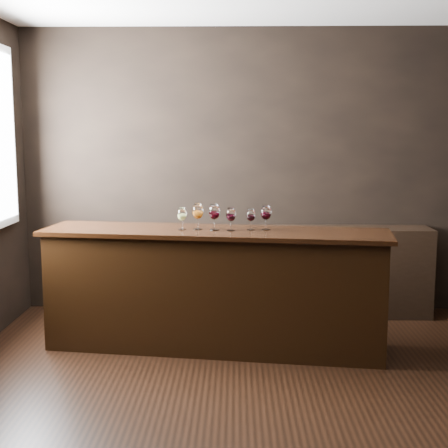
{
  "coord_description": "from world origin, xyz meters",
  "views": [
    {
      "loc": [
        -0.38,
        -3.97,
        1.79
      ],
      "look_at": [
        -0.48,
        1.05,
        1.05
      ],
      "focal_mm": 50.0,
      "sensor_mm": 36.0,
      "label": 1
    }
  ],
  "objects_px": {
    "glass_red_a": "(214,212)",
    "glass_red_b": "(231,215)",
    "glass_red_c": "(251,216)",
    "back_bar_shelf": "(306,271)",
    "glass_amber": "(198,212)",
    "bar_counter": "(215,292)",
    "glass_red_d": "(266,213)",
    "glass_white": "(182,215)"
  },
  "relations": [
    {
      "from": "glass_red_a",
      "to": "glass_red_b",
      "type": "relative_size",
      "value": 1.14
    },
    {
      "from": "bar_counter",
      "to": "glass_red_a",
      "type": "distance_m",
      "value": 0.66
    },
    {
      "from": "bar_counter",
      "to": "back_bar_shelf",
      "type": "bearing_deg",
      "value": 56.5
    },
    {
      "from": "glass_white",
      "to": "glass_amber",
      "type": "distance_m",
      "value": 0.13
    },
    {
      "from": "bar_counter",
      "to": "back_bar_shelf",
      "type": "relative_size",
      "value": 1.14
    },
    {
      "from": "bar_counter",
      "to": "glass_amber",
      "type": "distance_m",
      "value": 0.68
    },
    {
      "from": "glass_amber",
      "to": "glass_red_a",
      "type": "distance_m",
      "value": 0.14
    },
    {
      "from": "glass_white",
      "to": "glass_amber",
      "type": "xyz_separation_m",
      "value": [
        0.13,
        0.01,
        0.02
      ]
    },
    {
      "from": "glass_red_b",
      "to": "glass_red_c",
      "type": "height_order",
      "value": "glass_red_b"
    },
    {
      "from": "glass_red_a",
      "to": "glass_red_d",
      "type": "relative_size",
      "value": 1.07
    },
    {
      "from": "glass_white",
      "to": "bar_counter",
      "type": "bearing_deg",
      "value": -4.66
    },
    {
      "from": "back_bar_shelf",
      "to": "glass_white",
      "type": "xyz_separation_m",
      "value": [
        -1.13,
        -0.96,
        0.68
      ]
    },
    {
      "from": "back_bar_shelf",
      "to": "glass_amber",
      "type": "relative_size",
      "value": 11.26
    },
    {
      "from": "back_bar_shelf",
      "to": "glass_red_c",
      "type": "bearing_deg",
      "value": -120.5
    },
    {
      "from": "back_bar_shelf",
      "to": "glass_red_c",
      "type": "height_order",
      "value": "glass_red_c"
    },
    {
      "from": "glass_red_a",
      "to": "glass_red_d",
      "type": "height_order",
      "value": "glass_red_a"
    },
    {
      "from": "glass_red_d",
      "to": "bar_counter",
      "type": "bearing_deg",
      "value": -177.32
    },
    {
      "from": "glass_white",
      "to": "glass_red_a",
      "type": "height_order",
      "value": "glass_red_a"
    },
    {
      "from": "glass_red_b",
      "to": "glass_red_c",
      "type": "xyz_separation_m",
      "value": [
        0.16,
        0.05,
        -0.01
      ]
    },
    {
      "from": "bar_counter",
      "to": "glass_red_b",
      "type": "relative_size",
      "value": 14.57
    },
    {
      "from": "glass_red_a",
      "to": "glass_red_b",
      "type": "distance_m",
      "value": 0.14
    },
    {
      "from": "glass_red_c",
      "to": "glass_red_d",
      "type": "distance_m",
      "value": 0.12
    },
    {
      "from": "glass_red_a",
      "to": "glass_red_d",
      "type": "bearing_deg",
      "value": 2.11
    },
    {
      "from": "glass_amber",
      "to": "glass_red_b",
      "type": "relative_size",
      "value": 1.14
    },
    {
      "from": "back_bar_shelf",
      "to": "glass_red_a",
      "type": "xyz_separation_m",
      "value": [
        -0.86,
        -0.98,
        0.71
      ]
    },
    {
      "from": "bar_counter",
      "to": "glass_red_a",
      "type": "relative_size",
      "value": 12.75
    },
    {
      "from": "glass_red_c",
      "to": "back_bar_shelf",
      "type": "bearing_deg",
      "value": 59.5
    },
    {
      "from": "glass_white",
      "to": "glass_red_b",
      "type": "relative_size",
      "value": 0.97
    },
    {
      "from": "glass_red_b",
      "to": "glass_red_c",
      "type": "relative_size",
      "value": 1.08
    },
    {
      "from": "glass_red_b",
      "to": "glass_red_d",
      "type": "height_order",
      "value": "glass_red_d"
    },
    {
      "from": "back_bar_shelf",
      "to": "glass_red_d",
      "type": "bearing_deg",
      "value": -114.74
    },
    {
      "from": "glass_white",
      "to": "glass_amber",
      "type": "bearing_deg",
      "value": 5.72
    },
    {
      "from": "bar_counter",
      "to": "glass_red_a",
      "type": "bearing_deg",
      "value": 111.08
    },
    {
      "from": "glass_amber",
      "to": "glass_red_d",
      "type": "bearing_deg",
      "value": -1.55
    },
    {
      "from": "bar_counter",
      "to": "glass_red_d",
      "type": "bearing_deg",
      "value": 10.5
    },
    {
      "from": "glass_white",
      "to": "glass_red_b",
      "type": "xyz_separation_m",
      "value": [
        0.4,
        -0.05,
        0.0
      ]
    },
    {
      "from": "glass_red_b",
      "to": "glass_red_d",
      "type": "relative_size",
      "value": 0.94
    },
    {
      "from": "back_bar_shelf",
      "to": "glass_red_b",
      "type": "height_order",
      "value": "glass_red_b"
    },
    {
      "from": "glass_amber",
      "to": "glass_red_d",
      "type": "height_order",
      "value": "glass_amber"
    },
    {
      "from": "bar_counter",
      "to": "glass_red_b",
      "type": "height_order",
      "value": "glass_red_b"
    },
    {
      "from": "bar_counter",
      "to": "glass_red_b",
      "type": "distance_m",
      "value": 0.66
    },
    {
      "from": "glass_red_b",
      "to": "back_bar_shelf",
      "type": "bearing_deg",
      "value": 54.1
    }
  ]
}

